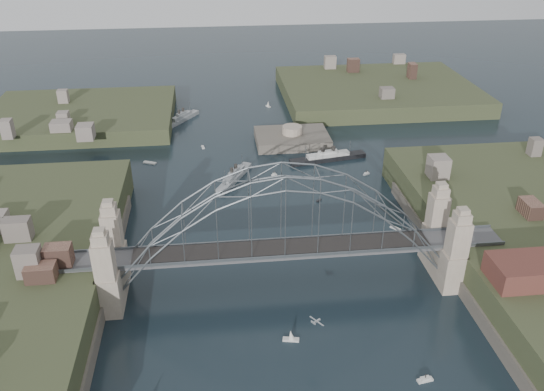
{
  "coord_description": "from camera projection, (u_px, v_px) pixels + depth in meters",
  "views": [
    {
      "loc": [
        -11.75,
        -86.22,
        65.91
      ],
      "look_at": [
        0.0,
        18.0,
        10.0
      ],
      "focal_mm": 36.78,
      "sensor_mm": 36.0,
      "label": 1
    }
  ],
  "objects": [
    {
      "name": "small_boat_g",
      "position": [
        425.0,
        380.0,
        86.05
      ],
      "size": [
        2.61,
        1.24,
        1.43
      ],
      "color": "silver",
      "rests_on": "ground"
    },
    {
      "name": "small_boat_a",
      "position": [
        202.0,
        247.0,
        119.17
      ],
      "size": [
        1.69,
        2.6,
        0.45
      ],
      "color": "silver",
      "rests_on": "ground"
    },
    {
      "name": "small_boat_h",
      "position": [
        203.0,
        147.0,
        166.96
      ],
      "size": [
        1.07,
        2.31,
        0.45
      ],
      "color": "silver",
      "rests_on": "ground"
    },
    {
      "name": "small_boat_f",
      "position": [
        274.0,
        175.0,
        150.05
      ],
      "size": [
        1.6,
        0.82,
        1.43
      ],
      "color": "silver",
      "rests_on": "ground"
    },
    {
      "name": "small_boat_k",
      "position": [
        268.0,
        104.0,
        199.42
      ],
      "size": [
        1.74,
        2.23,
        2.38
      ],
      "color": "silver",
      "rests_on": "ground"
    },
    {
      "name": "fort_island",
      "position": [
        292.0,
        144.0,
        170.5
      ],
      "size": [
        22.0,
        16.0,
        9.4
      ],
      "color": "#514B41",
      "rests_on": "ground"
    },
    {
      "name": "bridge",
      "position": [
        283.0,
        230.0,
        101.97
      ],
      "size": [
        84.0,
        13.8,
        24.6
      ],
      "color": "#4C4C4F",
      "rests_on": "ground"
    },
    {
      "name": "ground",
      "position": [
        282.0,
        284.0,
        107.77
      ],
      "size": [
        500.0,
        500.0,
        0.0
      ],
      "primitive_type": "plane",
      "color": "black",
      "rests_on": "ground"
    },
    {
      "name": "ocean_liner",
      "position": [
        328.0,
        158.0,
        158.6
      ],
      "size": [
        22.68,
        7.22,
        5.52
      ],
      "color": "black",
      "rests_on": "ground"
    },
    {
      "name": "small_boat_b",
      "position": [
        319.0,
        201.0,
        137.4
      ],
      "size": [
        1.45,
        1.42,
        0.45
      ],
      "color": "silver",
      "rests_on": "ground"
    },
    {
      "name": "small_boat_c",
      "position": [
        291.0,
        337.0,
        93.74
      ],
      "size": [
        2.91,
        1.44,
        2.38
      ],
      "color": "silver",
      "rests_on": "ground"
    },
    {
      "name": "naval_cruiser_near",
      "position": [
        234.0,
        177.0,
        147.39
      ],
      "size": [
        10.56,
        17.52,
        5.52
      ],
      "color": "#93979A",
      "rests_on": "ground"
    },
    {
      "name": "small_boat_d",
      "position": [
        366.0,
        174.0,
        150.51
      ],
      "size": [
        2.0,
        1.46,
        1.43
      ],
      "color": "silver",
      "rests_on": "ground"
    },
    {
      "name": "naval_cruiser_far",
      "position": [
        182.0,
        119.0,
        186.64
      ],
      "size": [
        11.41,
        15.51,
        5.76
      ],
      "color": "#93979A",
      "rests_on": "ground"
    },
    {
      "name": "headland_nw",
      "position": [
        82.0,
        121.0,
        185.4
      ],
      "size": [
        60.0,
        45.0,
        9.0
      ],
      "primitive_type": "cube",
      "color": "#353C21",
      "rests_on": "ground"
    },
    {
      "name": "headland_ne",
      "position": [
        377.0,
        96.0,
        208.82
      ],
      "size": [
        70.0,
        55.0,
        9.5
      ],
      "primitive_type": "cube",
      "color": "#353C21",
      "rests_on": "ground"
    },
    {
      "name": "small_boat_i",
      "position": [
        395.0,
        228.0,
        125.86
      ],
      "size": [
        2.23,
        2.49,
        0.45
      ],
      "color": "silver",
      "rests_on": "ground"
    },
    {
      "name": "aeroplane",
      "position": [
        316.0,
        322.0,
        88.04
      ],
      "size": [
        1.94,
        2.62,
        0.44
      ],
      "color": "#A9ADB1"
    },
    {
      "name": "small_boat_e",
      "position": [
        150.0,
        163.0,
        157.07
      ],
      "size": [
        3.87,
        2.66,
        0.45
      ],
      "color": "silver",
      "rests_on": "ground"
    }
  ]
}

